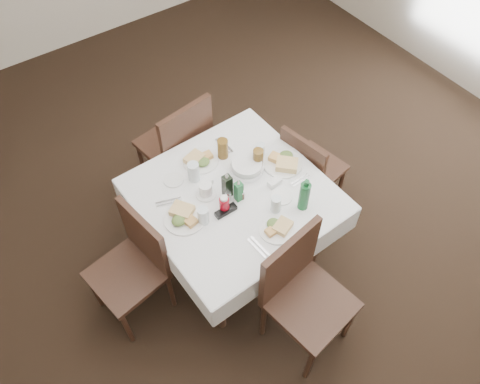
{
  "coord_description": "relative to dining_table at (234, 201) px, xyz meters",
  "views": [
    {
      "loc": [
        -1.22,
        -1.49,
        3.28
      ],
      "look_at": [
        -0.12,
        0.07,
        0.8
      ],
      "focal_mm": 35.0,
      "sensor_mm": 36.0,
      "label": 1
    }
  ],
  "objects": [
    {
      "name": "water_w",
      "position": [
        -0.29,
        -0.08,
        0.15
      ],
      "size": [
        0.07,
        0.07,
        0.13
      ],
      "color": "silver",
      "rests_on": "dining_table"
    },
    {
      "name": "ketchup_bottle",
      "position": [
        -0.13,
        -0.08,
        0.15
      ],
      "size": [
        0.07,
        0.07,
        0.14
      ],
      "color": "maroon",
      "rests_on": "dining_table"
    },
    {
      "name": "chair_north",
      "position": [
        0.01,
        0.78,
        -0.1
      ],
      "size": [
        0.55,
        0.55,
        1.01
      ],
      "color": "black",
      "rests_on": "ground"
    },
    {
      "name": "oil_cruet_green",
      "position": [
        0.0,
        -0.06,
        0.18
      ],
      "size": [
        0.05,
        0.05,
        0.2
      ],
      "color": "#155B2A",
      "rests_on": "dining_table"
    },
    {
      "name": "iced_tea_a",
      "position": [
        0.13,
        0.32,
        0.17
      ],
      "size": [
        0.08,
        0.08,
        0.16
      ],
      "color": "brown",
      "rests_on": "dining_table"
    },
    {
      "name": "salt_shaker",
      "position": [
        -0.06,
        -0.03,
        0.13
      ],
      "size": [
        0.04,
        0.04,
        0.09
      ],
      "color": "white",
      "rests_on": "dining_table"
    },
    {
      "name": "cutlery_w",
      "position": [
        -0.4,
        0.19,
        0.09
      ],
      "size": [
        0.18,
        0.09,
        0.01
      ],
      "color": "silver",
      "rests_on": "dining_table"
    },
    {
      "name": "cutlery_e",
      "position": [
        0.44,
        -0.18,
        0.09
      ],
      "size": [
        0.16,
        0.04,
        0.01
      ],
      "color": "silver",
      "rests_on": "dining_table"
    },
    {
      "name": "meal_east",
      "position": [
        0.44,
        0.01,
        0.11
      ],
      "size": [
        0.29,
        0.29,
        0.06
      ],
      "color": "white",
      "rests_on": "dining_table"
    },
    {
      "name": "sugar_caddy",
      "position": [
        0.27,
        -0.1,
        0.11
      ],
      "size": [
        0.1,
        0.06,
        0.05
      ],
      "color": "white",
      "rests_on": "dining_table"
    },
    {
      "name": "oil_cruet_dark",
      "position": [
        -0.04,
        0.02,
        0.19
      ],
      "size": [
        0.06,
        0.06,
        0.23
      ],
      "color": "black",
      "rests_on": "dining_table"
    },
    {
      "name": "iced_tea_b",
      "position": [
        0.28,
        0.11,
        0.17
      ],
      "size": [
        0.07,
        0.07,
        0.16
      ],
      "color": "brown",
      "rests_on": "dining_table"
    },
    {
      "name": "ground_plane",
      "position": [
        0.14,
        -0.11,
        -0.67
      ],
      "size": [
        7.0,
        7.0,
        0.0
      ],
      "primitive_type": "plane",
      "color": "black"
    },
    {
      "name": "pepper_shaker",
      "position": [
        0.02,
        -0.07,
        0.12
      ],
      "size": [
        0.03,
        0.03,
        0.07
      ],
      "color": "#3C2D20",
      "rests_on": "dining_table"
    },
    {
      "name": "room_shell",
      "position": [
        0.14,
        -0.11,
        1.04
      ],
      "size": [
        6.04,
        7.04,
        2.8
      ],
      "color": "beige",
      "rests_on": "ground"
    },
    {
      "name": "dining_table",
      "position": [
        0.0,
        0.0,
        0.0
      ],
      "size": [
        1.26,
        1.26,
        0.76
      ],
      "color": "black",
      "rests_on": "ground"
    },
    {
      "name": "meal_north",
      "position": [
        -0.04,
        0.37,
        0.11
      ],
      "size": [
        0.25,
        0.25,
        0.06
      ],
      "color": "white",
      "rests_on": "dining_table"
    },
    {
      "name": "side_plate_a",
      "position": [
        -0.28,
        0.33,
        0.09
      ],
      "size": [
        0.14,
        0.14,
        0.01
      ],
      "color": "white",
      "rests_on": "dining_table"
    },
    {
      "name": "side_plate_b",
      "position": [
        0.25,
        -0.21,
        0.09
      ],
      "size": [
        0.15,
        0.15,
        0.01
      ],
      "color": "white",
      "rests_on": "dining_table"
    },
    {
      "name": "cutlery_n",
      "position": [
        0.19,
        0.4,
        0.09
      ],
      "size": [
        0.04,
        0.18,
        0.01
      ],
      "color": "silver",
      "rests_on": "dining_table"
    },
    {
      "name": "meal_west",
      "position": [
        -0.39,
        0.02,
        0.11
      ],
      "size": [
        0.27,
        0.27,
        0.06
      ],
      "color": "white",
      "rests_on": "dining_table"
    },
    {
      "name": "water_n",
      "position": [
        -0.15,
        0.26,
        0.16
      ],
      "size": [
        0.08,
        0.08,
        0.15
      ],
      "color": "silver",
      "rests_on": "dining_table"
    },
    {
      "name": "sunglasses",
      "position": [
        -0.13,
        -0.1,
        0.1
      ],
      "size": [
        0.15,
        0.05,
        0.03
      ],
      "color": "black",
      "rests_on": "dining_table"
    },
    {
      "name": "cutlery_s",
      "position": [
        -0.12,
        -0.44,
        0.09
      ],
      "size": [
        0.05,
        0.18,
        0.01
      ],
      "color": "silver",
      "rests_on": "dining_table"
    },
    {
      "name": "coffee_mug",
      "position": [
        -0.16,
        0.1,
        0.13
      ],
      "size": [
        0.15,
        0.14,
        0.1
      ],
      "color": "white",
      "rests_on": "dining_table"
    },
    {
      "name": "meal_south",
      "position": [
        0.06,
        -0.4,
        0.11
      ],
      "size": [
        0.23,
        0.23,
        0.05
      ],
      "color": "white",
      "rests_on": "dining_table"
    },
    {
      "name": "bread_basket",
      "position": [
        0.19,
        0.11,
        0.12
      ],
      "size": [
        0.24,
        0.24,
        0.08
      ],
      "color": "silver",
      "rests_on": "dining_table"
    },
    {
      "name": "chair_south",
      "position": [
        -0.01,
        -0.75,
        -0.1
      ],
      "size": [
        0.54,
        0.54,
        1.01
      ],
      "color": "black",
      "rests_on": "ground"
    },
    {
      "name": "water_e",
      "position": [
        0.35,
        0.17,
        0.15
      ],
      "size": [
        0.06,
        0.06,
        0.12
      ],
      "color": "silver",
      "rests_on": "dining_table"
    },
    {
      "name": "water_s",
      "position": [
        0.15,
        -0.27,
        0.15
      ],
      "size": [
        0.07,
        0.07,
        0.12
      ],
      "color": "silver",
      "rests_on": "dining_table"
    },
    {
      "name": "green_bottle",
      "position": [
        0.31,
        -0.35,
        0.21
      ],
      "size": [
        0.07,
        0.07,
        0.27
      ],
      "color": "#155B2A",
      "rests_on": "dining_table"
    },
    {
      "name": "chair_west",
      "position": [
        -0.76,
        0.06,
        -0.14
      ],
      "size": [
        0.51,
        0.51,
        0.94
      ],
      "color": "black",
      "rests_on": "ground"
    },
    {
      "name": "chair_east",
      "position": [
        0.73,
        0.04,
        -0.17
      ],
      "size": [
        0.48,
        0.48,
        0.88
      ],
      "color": "black",
      "rests_on": "ground"
    }
  ]
}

